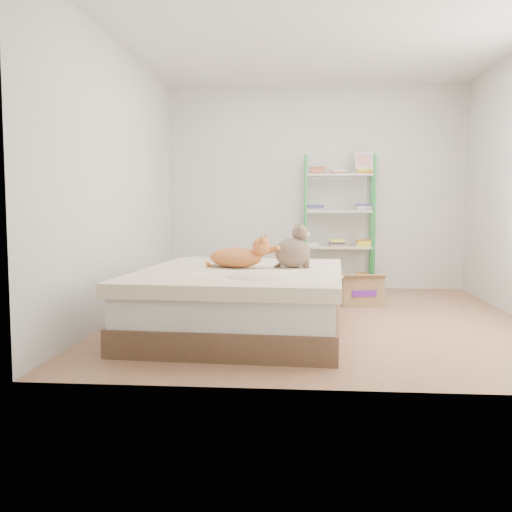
# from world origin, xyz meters

# --- Properties ---
(room) EXTENTS (3.81, 4.21, 2.61)m
(room) POSITION_xyz_m (0.00, 0.00, 1.30)
(room) COLOR tan
(room) RESTS_ON ground
(bed) EXTENTS (1.79, 2.18, 0.53)m
(bed) POSITION_xyz_m (-0.67, -0.58, 0.27)
(bed) COLOR brown
(bed) RESTS_ON ground
(orange_cat) EXTENTS (0.61, 0.42, 0.22)m
(orange_cat) POSITION_xyz_m (-0.73, -0.47, 0.64)
(orange_cat) COLOR orange
(orange_cat) RESTS_ON bed
(grey_cat) EXTENTS (0.40, 0.36, 0.38)m
(grey_cat) POSITION_xyz_m (-0.23, -0.43, 0.72)
(grey_cat) COLOR #755D4D
(grey_cat) RESTS_ON bed
(shelf_unit) EXTENTS (0.88, 0.36, 1.74)m
(shelf_unit) POSITION_xyz_m (0.31, 1.88, 0.85)
(shelf_unit) COLOR green
(shelf_unit) RESTS_ON ground
(cardboard_box) EXTENTS (0.49, 0.49, 0.36)m
(cardboard_box) POSITION_xyz_m (0.47, 0.84, 0.16)
(cardboard_box) COLOR #9D7456
(cardboard_box) RESTS_ON ground
(white_bin) EXTENTS (0.44, 0.41, 0.42)m
(white_bin) POSITION_xyz_m (-1.40, 1.85, 0.21)
(white_bin) COLOR silver
(white_bin) RESTS_ON ground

